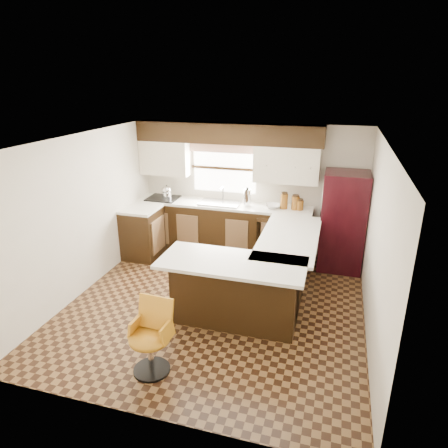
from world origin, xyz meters
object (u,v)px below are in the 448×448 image
(peninsula_long, at_px, (284,266))
(peninsula_return, at_px, (235,292))
(refrigerator, at_px, (343,221))
(bar_chair, at_px, (150,339))

(peninsula_long, xyz_separation_m, peninsula_return, (-0.53, -0.97, 0.00))
(peninsula_return, xyz_separation_m, refrigerator, (1.34, 2.13, 0.40))
(refrigerator, bearing_deg, bar_chair, -120.75)
(peninsula_long, bearing_deg, bar_chair, -118.27)
(refrigerator, height_order, bar_chair, refrigerator)
(peninsula_return, relative_size, bar_chair, 1.92)
(peninsula_long, xyz_separation_m, bar_chair, (-1.19, -2.20, -0.02))
(bar_chair, bearing_deg, peninsula_return, 64.69)
(peninsula_return, distance_m, bar_chair, 1.40)
(peninsula_long, height_order, bar_chair, peninsula_long)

